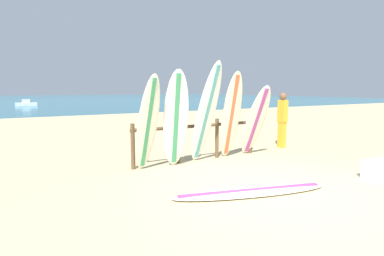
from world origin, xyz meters
TOP-DOWN VIEW (x-y plane):
  - ground_plane at (0.00, 0.00)m, footprint 120.00×120.00m
  - ocean_water at (0.00, 58.00)m, footprint 120.00×80.00m
  - surfboard_rack at (0.09, 2.92)m, footprint 3.43×0.09m
  - surfboard_leaning_far_left at (-1.39, 2.52)m, footprint 0.53×0.79m
  - surfboard_leaning_left at (-0.71, 2.56)m, footprint 0.67×0.66m
  - surfboard_leaning_center_left at (0.05, 2.52)m, footprint 0.63×0.98m
  - surfboard_leaning_center at (0.88, 2.66)m, footprint 0.59×0.73m
  - surfboard_leaning_center_right at (1.57, 2.53)m, footprint 0.67×0.99m
  - surfboard_lying_on_sand at (-0.43, 0.40)m, footprint 2.77×1.25m
  - beachgoer_standing at (3.11, 3.06)m, footprint 0.22×0.27m
  - small_boat_offshore at (-2.49, 33.15)m, footprint 2.05×0.85m
  - cooler_box at (2.33, -0.20)m, footprint 0.62×0.43m

SIDE VIEW (x-z plane):
  - ground_plane at x=0.00m, z-range 0.00..0.00m
  - ocean_water at x=0.00m, z-range 0.00..0.01m
  - surfboard_lying_on_sand at x=-0.43m, z-range -0.01..0.08m
  - cooler_box at x=2.33m, z-range 0.00..0.36m
  - small_boat_offshore at x=-2.49m, z-range -0.10..0.61m
  - surfboard_rack at x=0.09m, z-range 0.14..1.14m
  - beachgoer_standing at x=3.11m, z-range 0.08..1.73m
  - surfboard_leaning_center_right at x=1.57m, z-range 0.00..1.84m
  - surfboard_leaning_far_left at x=-1.39m, z-range 0.00..2.05m
  - surfboard_leaning_left at x=-0.71m, z-range 0.00..2.16m
  - surfboard_leaning_center at x=0.88m, z-range 0.00..2.17m
  - surfboard_leaning_center_left at x=0.05m, z-range 0.00..2.36m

